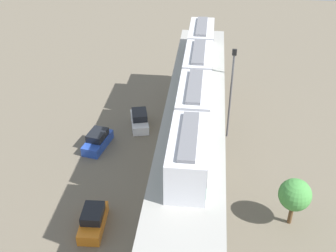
% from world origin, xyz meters
% --- Properties ---
extents(ground_plane, '(120.00, 120.00, 0.00)m').
position_xyz_m(ground_plane, '(0.00, 0.00, 0.00)').
color(ground_plane, '#706654').
extents(viaduct, '(5.20, 35.80, 7.56)m').
position_xyz_m(viaduct, '(0.00, 0.00, 5.92)').
color(viaduct, '#A8A59E').
rests_on(viaduct, ground).
extents(train, '(2.64, 27.45, 3.24)m').
position_xyz_m(train, '(0.00, 0.15, 9.10)').
color(train, white).
rests_on(train, viaduct).
extents(parked_car_blue, '(2.58, 4.47, 1.76)m').
position_xyz_m(parked_car_blue, '(-10.20, 2.37, 0.74)').
color(parked_car_blue, '#284CB7').
rests_on(parked_car_blue, ground).
extents(parked_car_white, '(2.76, 4.51, 1.76)m').
position_xyz_m(parked_car_white, '(-6.48, 6.88, 0.74)').
color(parked_car_white, white).
rests_on(parked_car_white, ground).
extents(parked_car_orange, '(2.00, 4.28, 1.76)m').
position_xyz_m(parked_car_orange, '(-7.72, -8.85, 0.74)').
color(parked_car_orange, orange).
rests_on(parked_car_orange, ground).
extents(tree_near_viaduct, '(2.66, 2.66, 4.42)m').
position_xyz_m(tree_near_viaduct, '(8.47, -6.61, 3.06)').
color(tree_near_viaduct, brown).
rests_on(tree_near_viaduct, ground).
extents(signal_post, '(0.44, 0.28, 10.16)m').
position_xyz_m(signal_post, '(3.40, 5.82, 5.60)').
color(signal_post, '#4C4C51').
rests_on(signal_post, ground).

